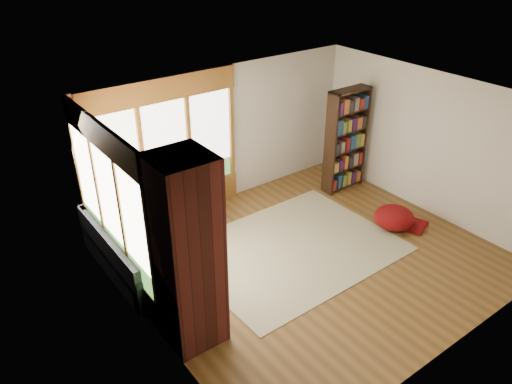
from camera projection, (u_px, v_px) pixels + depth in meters
floor at (311, 257)px, 8.10m from camera, size 5.50×5.50×0.00m
ceiling at (321, 104)px, 6.84m from camera, size 5.50×5.50×0.00m
wall_back at (224, 136)px, 9.23m from camera, size 5.50×0.04×2.60m
wall_front at (464, 270)px, 5.71m from camera, size 5.50×0.04×2.60m
wall_left at (148, 251)px, 6.04m from camera, size 0.04×5.00×2.60m
wall_right at (429, 144)px, 8.91m from camera, size 0.04×5.00×2.60m
windows_back at (166, 149)px, 8.56m from camera, size 2.82×0.10×1.90m
windows_left at (111, 206)px, 6.87m from camera, size 0.10×2.62×1.90m
roller_blind at (87, 159)px, 7.28m from camera, size 0.03×0.72×0.90m
brick_chimney at (187, 254)px, 5.97m from camera, size 0.70×0.70×2.60m
sectional_sofa at (153, 235)px, 8.13m from camera, size 2.20×2.20×0.80m
area_rug at (292, 248)px, 8.31m from camera, size 3.38×2.60×0.01m
bookshelf at (346, 140)px, 9.73m from camera, size 0.88×0.29×2.06m
pouf at (394, 217)px, 8.81m from camera, size 0.93×0.93×0.38m
dog_tan at (164, 209)px, 7.92m from camera, size 1.00×0.94×0.49m
dog_brindle at (173, 233)px, 7.39m from camera, size 0.69×0.82×0.40m
throw_pillows at (148, 205)px, 8.02m from camera, size 1.98×1.68×0.45m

